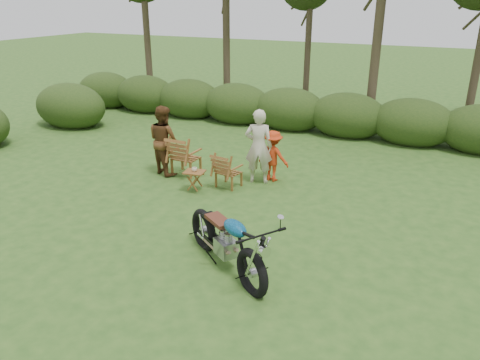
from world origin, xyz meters
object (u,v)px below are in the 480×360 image
at_px(lawn_chair_right, 229,186).
at_px(adult_a, 258,182).
at_px(adult_b, 166,173).
at_px(lawn_chair_left, 187,174).
at_px(side_table, 195,181).
at_px(motorcycle, 226,267).
at_px(cup, 194,169).
at_px(child, 272,180).

relative_size(lawn_chair_right, adult_a, 0.47).
distance_m(adult_a, adult_b, 2.45).
xyz_separation_m(lawn_chair_left, side_table, (0.78, -0.88, 0.25)).
relative_size(motorcycle, cup, 19.03).
relative_size(lawn_chair_left, cup, 8.56).
bearing_deg(lawn_chair_left, adult_a, -169.90).
relative_size(adult_a, child, 1.44).
relative_size(lawn_chair_right, child, 0.68).
height_order(motorcycle, cup, motorcycle).
height_order(side_table, cup, cup).
bearing_deg(adult_b, child, -141.48).
xyz_separation_m(lawn_chair_left, cup, (0.78, -0.87, 0.54)).
distance_m(side_table, adult_a, 1.63).
relative_size(adult_a, adult_b, 1.04).
bearing_deg(adult_a, adult_b, -5.68).
xyz_separation_m(lawn_chair_right, lawn_chair_left, (-1.36, 0.28, 0.00)).
relative_size(motorcycle, child, 1.81).
distance_m(lawn_chair_left, child, 2.22).
relative_size(adult_b, child, 1.39).
xyz_separation_m(lawn_chair_left, adult_b, (-0.53, -0.15, 0.00)).
relative_size(side_table, adult_b, 0.28).
xyz_separation_m(lawn_chair_left, adult_a, (1.87, 0.30, 0.00)).
relative_size(side_table, adult_a, 0.27).
relative_size(cup, child, 0.10).
height_order(motorcycle, adult_a, adult_a).
xyz_separation_m(lawn_chair_right, child, (0.78, 0.84, 0.00)).
relative_size(motorcycle, lawn_chair_left, 2.22).
xyz_separation_m(motorcycle, child, (-0.80, 4.04, 0.00)).
xyz_separation_m(adult_b, child, (2.68, 0.71, 0.00)).
height_order(lawn_chair_right, cup, cup).
bearing_deg(child, side_table, 53.92).
relative_size(lawn_chair_left, adult_a, 0.56).
bearing_deg(lawn_chair_right, motorcycle, 124.68).
bearing_deg(adult_b, lawn_chair_left, -140.71).
distance_m(motorcycle, adult_a, 3.92).
height_order(lawn_chair_right, child, child).
xyz_separation_m(lawn_chair_right, cup, (-0.58, -0.59, 0.54)).
distance_m(side_table, child, 2.00).
bearing_deg(child, cup, 53.84).
bearing_deg(cup, side_table, -97.86).
bearing_deg(lawn_chair_right, child, -124.61).
height_order(lawn_chair_right, adult_b, adult_b).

